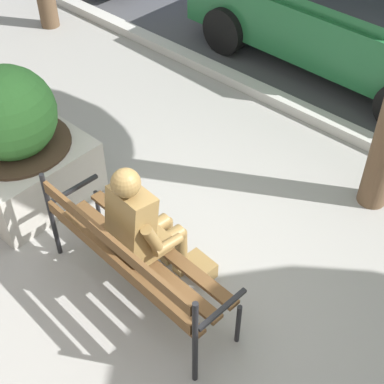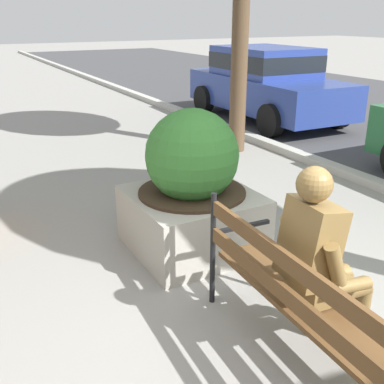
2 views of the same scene
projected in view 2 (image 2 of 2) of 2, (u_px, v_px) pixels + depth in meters
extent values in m
plane|color=gray|center=(327.00, 348.00, 3.25)|extent=(80.00, 80.00, 0.00)
cube|color=brown|center=(290.00, 310.00, 2.92)|extent=(1.70, 0.20, 0.04)
cube|color=brown|center=(313.00, 303.00, 2.99)|extent=(1.70, 0.20, 0.04)
cube|color=brown|center=(335.00, 296.00, 3.06)|extent=(1.70, 0.20, 0.04)
cube|color=brown|center=(281.00, 290.00, 2.82)|extent=(1.70, 0.13, 0.11)
cube|color=brown|center=(283.00, 258.00, 2.74)|extent=(1.70, 0.13, 0.11)
cylinder|color=black|center=(262.00, 265.00, 3.89)|extent=(0.04, 0.04, 0.45)
cylinder|color=black|center=(213.00, 250.00, 3.61)|extent=(0.04, 0.04, 0.95)
cube|color=black|center=(243.00, 227.00, 3.67)|extent=(0.06, 0.48, 0.03)
cube|color=olive|center=(318.00, 283.00, 3.01)|extent=(0.37, 0.35, 0.16)
cube|color=olive|center=(310.00, 242.00, 2.85)|extent=(0.38, 0.32, 0.55)
sphere|color=olive|center=(314.00, 184.00, 2.71)|extent=(0.22, 0.22, 0.22)
cylinder|color=olive|center=(291.00, 234.00, 3.07)|extent=(0.10, 0.19, 0.29)
cylinder|color=olive|center=(305.00, 252.00, 3.19)|extent=(0.10, 0.27, 0.10)
cylinder|color=olive|center=(336.00, 265.00, 2.69)|extent=(0.10, 0.19, 0.29)
cylinder|color=olive|center=(352.00, 286.00, 2.80)|extent=(0.10, 0.27, 0.10)
cylinder|color=olive|center=(326.00, 277.00, 3.15)|extent=(0.16, 0.37, 0.14)
cylinder|color=olive|center=(342.00, 304.00, 3.31)|extent=(0.11, 0.11, 0.50)
cube|color=olive|center=(345.00, 327.00, 3.41)|extent=(0.13, 0.25, 0.07)
cylinder|color=olive|center=(344.00, 291.00, 3.00)|extent=(0.16, 0.37, 0.14)
cylinder|color=olive|center=(360.00, 318.00, 3.16)|extent=(0.11, 0.11, 0.50)
cube|color=olive|center=(363.00, 342.00, 3.26)|extent=(0.13, 0.25, 0.07)
cube|color=olive|center=(382.00, 346.00, 3.15)|extent=(0.29, 0.20, 0.16)
cube|color=#A8A399|center=(192.00, 221.00, 4.55)|extent=(1.15, 1.15, 0.59)
cylinder|color=#38281C|center=(192.00, 192.00, 4.44)|extent=(1.04, 1.04, 0.03)
sphere|color=#387A33|center=(192.00, 156.00, 4.32)|extent=(0.88, 0.88, 0.88)
cylinder|color=brown|center=(240.00, 55.00, 7.46)|extent=(0.27, 0.27, 3.17)
cube|color=navy|center=(267.00, 92.00, 10.14)|extent=(4.14, 1.81, 0.70)
cube|color=navy|center=(265.00, 61.00, 10.03)|extent=(2.17, 1.62, 0.60)
cube|color=black|center=(265.00, 61.00, 10.03)|extent=(2.18, 1.64, 0.33)
cylinder|color=black|center=(338.00, 113.00, 9.50)|extent=(0.65, 0.24, 0.64)
cylinder|color=black|center=(271.00, 121.00, 8.78)|extent=(0.65, 0.24, 0.64)
cylinder|color=black|center=(263.00, 94.00, 11.71)|extent=(0.65, 0.24, 0.64)
cylinder|color=black|center=(204.00, 99.00, 10.99)|extent=(0.65, 0.24, 0.64)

